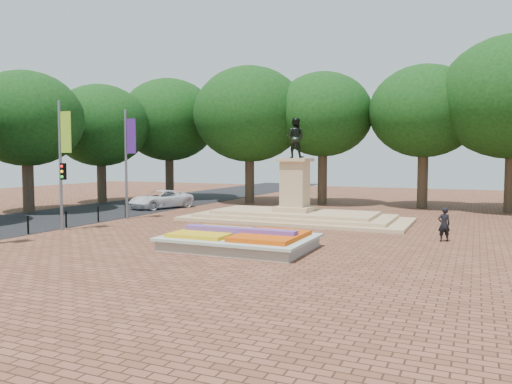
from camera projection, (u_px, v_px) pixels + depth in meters
ground at (239, 240)px, 23.88m from camera, size 90.00×90.00×0.00m
asphalt_street at (76, 214)px, 34.51m from camera, size 9.00×90.00×0.02m
flower_bed at (240, 240)px, 21.62m from camera, size 6.30×4.30×0.91m
monument at (295, 207)px, 31.12m from camera, size 14.00×6.00×6.40m
tree_row_back at (366, 122)px, 38.89m from camera, size 44.80×8.80×10.43m
tree_row_street at (22, 123)px, 35.58m from camera, size 8.40×25.40×9.98m
banner_poles at (58, 159)px, 26.50m from camera, size 0.88×11.17×7.00m
bollard_row at (48, 221)px, 26.81m from camera, size 0.12×13.12×0.98m
van at (161, 199)px, 38.59m from camera, size 3.94×5.59×1.42m
pedestrian at (444, 224)px, 23.43m from camera, size 0.70×0.59×1.62m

